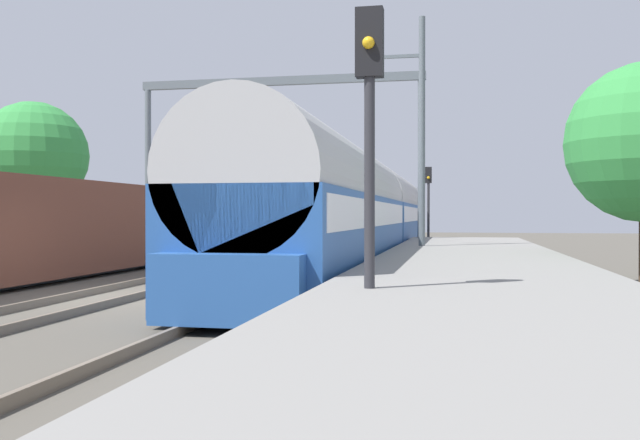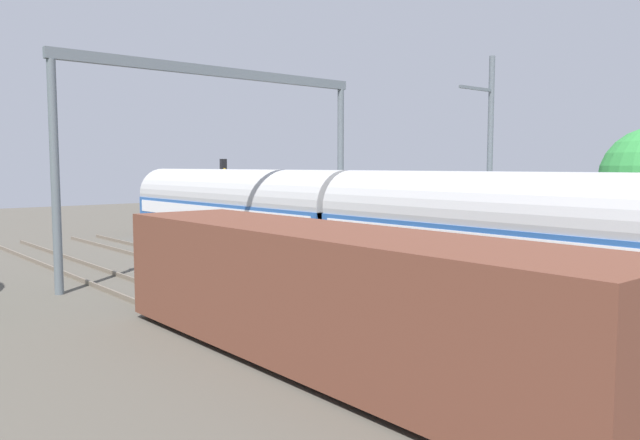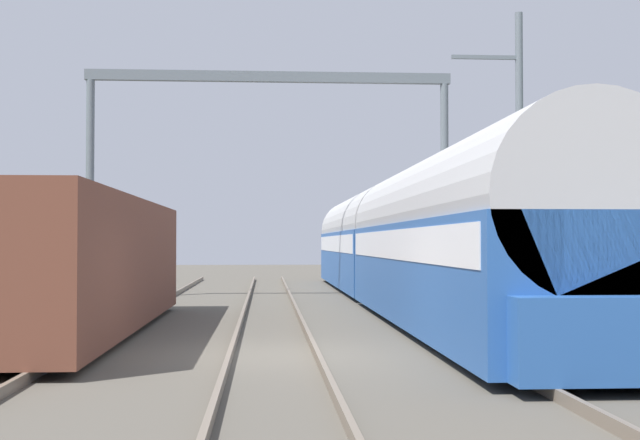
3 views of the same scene
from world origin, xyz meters
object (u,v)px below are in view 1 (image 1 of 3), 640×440
at_px(railway_signal_far, 428,196).
at_px(catenary_gantry, 279,128).
at_px(railway_signal_near, 370,132).
at_px(freight_car, 46,228).
at_px(person_crossing, 392,238).
at_px(passenger_train, 365,212).

distance_m(railway_signal_far, catenary_gantry, 11.83).
distance_m(railway_signal_near, catenary_gantry, 21.35).
relative_size(railway_signal_far, catenary_gantry, 0.36).
relative_size(freight_car, railway_signal_near, 2.86).
bearing_deg(catenary_gantry, railway_signal_far, 58.40).
bearing_deg(freight_car, catenary_gantry, 69.53).
distance_m(railway_signal_near, railway_signal_far, 29.98).
height_order(railway_signal_far, catenary_gantry, catenary_gantry).
bearing_deg(person_crossing, railway_signal_far, 163.76).
xyz_separation_m(person_crossing, railway_signal_near, (1.17, -16.00, 1.91)).
height_order(person_crossing, catenary_gantry, catenary_gantry).
bearing_deg(railway_signal_near, catenary_gantry, 107.76).
xyz_separation_m(passenger_train, railway_signal_far, (1.92, 12.47, 0.96)).
bearing_deg(freight_car, person_crossing, 36.14).
bearing_deg(person_crossing, railway_signal_near, -9.00).
relative_size(freight_car, person_crossing, 7.51).
relative_size(railway_signal_near, catenary_gantry, 0.36).
bearing_deg(railway_signal_near, passenger_train, 97.62).
bearing_deg(railway_signal_near, railway_signal_far, 90.81).
relative_size(railway_signal_near, railway_signal_far, 1.00).
distance_m(person_crossing, railway_signal_far, 14.12).
relative_size(freight_car, railway_signal_far, 2.87).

